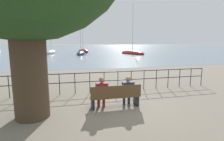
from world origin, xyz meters
name	(u,v)px	position (x,y,z in m)	size (l,w,h in m)	color
ground_plane	(115,107)	(0.00, 0.00, 0.00)	(1000.00, 1000.00, 0.00)	gray
harbor_water	(71,46)	(0.00, 160.18, 0.00)	(600.00, 300.00, 0.01)	slate
park_bench	(115,96)	(0.00, -0.06, 0.44)	(1.96, 0.45, 0.90)	brown
seated_person_left	(102,91)	(-0.52, 0.01, 0.67)	(0.45, 0.35, 1.21)	maroon
seated_person_right	(128,90)	(0.52, 0.01, 0.66)	(0.46, 0.35, 1.19)	#2D3347
promenade_railing	(104,79)	(0.00, 2.19, 0.69)	(11.72, 0.04, 1.05)	black
sailboat_0	(83,51)	(1.95, 40.77, 0.35)	(3.36, 5.63, 9.43)	maroon
sailboat_2	(132,53)	(12.29, 31.18, 0.31)	(4.39, 7.83, 11.53)	maroon
sailboat_4	(51,52)	(-5.93, 39.12, 0.34)	(2.67, 6.65, 12.45)	silver
sailboat_5	(81,53)	(0.80, 32.49, 0.27)	(2.66, 5.60, 7.41)	navy
harbor_lighthouse	(36,33)	(-25.55, 138.29, 10.36)	(4.14, 4.14, 22.28)	white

